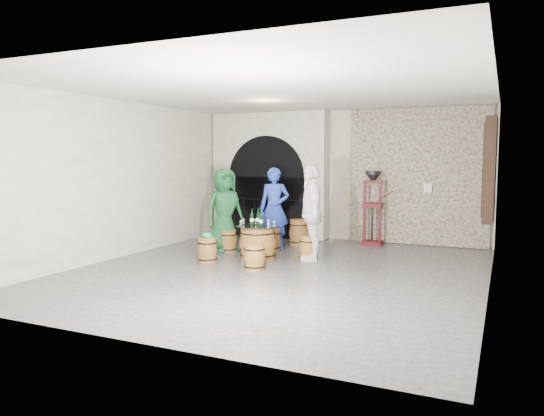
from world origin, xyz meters
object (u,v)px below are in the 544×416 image
at_px(barrel_table, 258,242).
at_px(wine_bottle_left, 252,218).
at_px(side_barrel, 299,232).
at_px(corking_press, 373,202).
at_px(barrel_stool_right, 309,248).
at_px(person_green, 225,210).
at_px(barrel_stool_near_right, 254,257).
at_px(barrel_stool_left, 228,241).
at_px(person_blue, 274,208).
at_px(barrel_stool_near_left, 207,250).
at_px(wine_bottle_center, 261,220).
at_px(wine_bottle_right, 258,218).
at_px(barrel_stool_far, 272,240).
at_px(person_white, 312,213).

distance_m(barrel_table, wine_bottle_left, 0.49).
bearing_deg(side_barrel, corking_press, 26.11).
relative_size(barrel_stool_right, person_green, 0.27).
bearing_deg(barrel_stool_near_right, barrel_stool_left, 133.64).
distance_m(barrel_stool_near_right, person_blue, 2.33).
xyz_separation_m(barrel_stool_left, barrel_stool_near_right, (1.32, -1.39, 0.00)).
relative_size(barrel_stool_near_left, person_blue, 0.26).
xyz_separation_m(person_green, side_barrel, (1.17, 1.41, -0.61)).
height_order(barrel_stool_right, barrel_stool_near_left, same).
bearing_deg(person_green, side_barrel, -9.80).
relative_size(barrel_stool_near_left, wine_bottle_left, 1.49).
height_order(wine_bottle_center, corking_press, corking_press).
bearing_deg(wine_bottle_left, side_barrel, 82.20).
relative_size(barrel_stool_left, wine_bottle_right, 1.49).
xyz_separation_m(wine_bottle_right, side_barrel, (0.17, 1.80, -0.52)).
xyz_separation_m(barrel_stool_far, barrel_stool_right, (1.12, -0.70, 0.00)).
xyz_separation_m(barrel_table, wine_bottle_right, (-0.04, 0.11, 0.48)).
height_order(person_green, person_white, person_white).
height_order(wine_bottle_center, side_barrel, wine_bottle_center).
xyz_separation_m(barrel_stool_right, wine_bottle_left, (-1.10, -0.32, 0.58)).
distance_m(person_blue, side_barrel, 0.98).
height_order(barrel_stool_right, person_blue, person_blue).
bearing_deg(wine_bottle_left, person_white, 16.06).
relative_size(barrel_stool_near_right, wine_bottle_left, 1.49).
bearing_deg(wine_bottle_right, barrel_stool_near_left, -131.48).
bearing_deg(barrel_stool_left, person_blue, 45.25).
xyz_separation_m(wine_bottle_center, wine_bottle_right, (-0.17, 0.23, 0.00)).
xyz_separation_m(barrel_stool_far, person_green, (-0.89, -0.52, 0.67)).
distance_m(barrel_stool_near_right, wine_bottle_right, 1.28).
distance_m(person_green, wine_bottle_right, 1.08).
relative_size(barrel_stool_far, side_barrel, 0.80).
bearing_deg(barrel_stool_near_right, wine_bottle_left, 118.85).
bearing_deg(wine_bottle_left, barrel_stool_right, 15.98).
distance_m(barrel_stool_left, wine_bottle_center, 1.34).
relative_size(person_green, person_blue, 0.99).
height_order(barrel_stool_far, corking_press, corking_press).
height_order(person_white, wine_bottle_center, person_white).
xyz_separation_m(barrel_stool_near_right, person_white, (0.63, 1.28, 0.72)).
height_order(barrel_table, barrel_stool_far, barrel_table).
bearing_deg(wine_bottle_right, barrel_table, -71.57).
xyz_separation_m(person_white, side_barrel, (-0.89, 1.57, -0.66)).
bearing_deg(wine_bottle_right, corking_press, 55.99).
xyz_separation_m(barrel_stool_near_right, person_green, (-1.43, 1.44, 0.67)).
height_order(barrel_table, barrel_stool_right, barrel_table).
distance_m(barrel_stool_near_left, side_barrel, 2.75).
relative_size(barrel_stool_far, corking_press, 0.28).
height_order(wine_bottle_right, corking_press, corking_press).
xyz_separation_m(barrel_stool_right, barrel_stool_near_left, (-1.73, -1.02, 0.00)).
distance_m(barrel_stool_left, barrel_stool_far, 0.97).
distance_m(barrel_stool_near_left, person_blue, 2.10).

